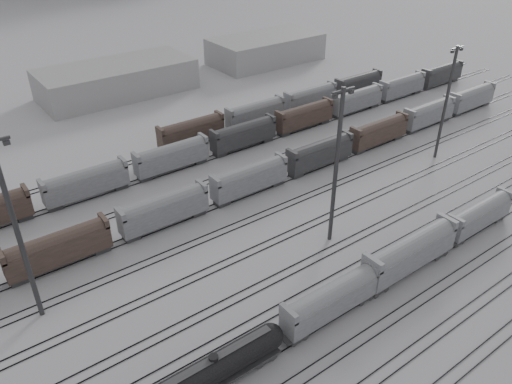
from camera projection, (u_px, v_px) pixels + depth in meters
ground at (344, 316)px, 64.41m from camera, size 900.00×900.00×0.00m
tracks at (263, 249)px, 76.39m from camera, size 220.00×71.50×0.16m
tank_car_b at (214, 370)px, 53.99m from camera, size 18.51×3.08×4.57m
hopper_car_a at (331, 299)px, 62.54m from camera, size 14.68×2.92×5.25m
hopper_car_b at (410, 251)px, 70.04m from camera, size 16.74×3.33×5.99m
hopper_car_c at (479, 214)px, 79.06m from camera, size 14.10×2.80×5.04m
light_mast_b at (17, 230)px, 57.84m from camera, size 4.03×0.64×25.17m
light_mast_c at (336, 165)px, 71.86m from camera, size 3.99×0.64×24.91m
light_mast_d at (446, 101)px, 96.55m from camera, size 3.66×0.59×22.87m
bg_string_near at (249, 180)px, 89.02m from camera, size 151.00×3.00×5.60m
bg_string_mid at (243, 136)px, 105.11m from camera, size 151.00×3.00×5.60m
bg_string_far at (284, 106)px, 119.51m from camera, size 66.00×3.00×5.60m
warehouse_mid at (117, 79)px, 132.72m from camera, size 40.00×18.00×8.00m
warehouse_right at (266, 49)px, 158.16m from camera, size 35.00×18.00×8.00m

